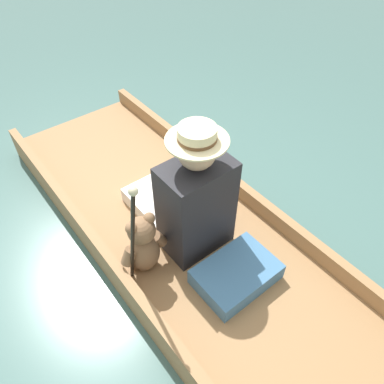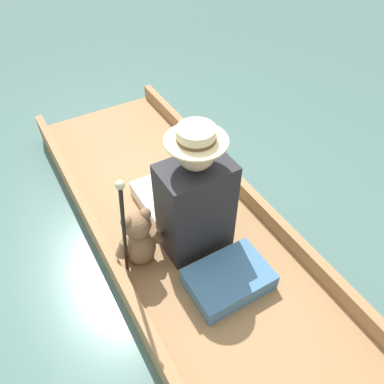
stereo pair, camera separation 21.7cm
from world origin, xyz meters
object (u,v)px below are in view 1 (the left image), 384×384
seated_person (189,200)px  teddy_bear (143,245)px  walking_cane (133,233)px  wine_glass (211,174)px

seated_person → teddy_bear: bearing=-177.4°
seated_person → walking_cane: 0.52m
seated_person → teddy_bear: size_ratio=2.01×
wine_glass → walking_cane: 1.04m
seated_person → walking_cane: size_ratio=1.01×
seated_person → teddy_bear: seated_person is taller
walking_cane → seated_person: bearing=17.7°
wine_glass → walking_cane: bearing=-154.7°
teddy_bear → walking_cane: walking_cane is taller
wine_glass → teddy_bear: bearing=-159.0°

